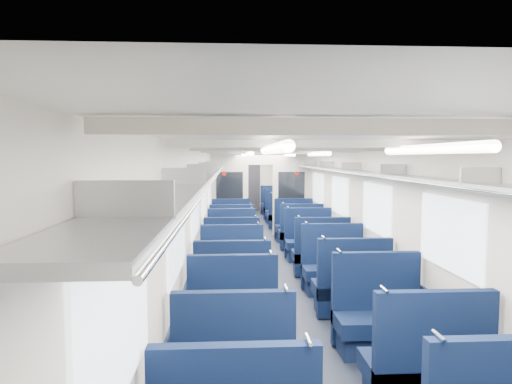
% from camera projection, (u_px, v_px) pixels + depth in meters
% --- Properties ---
extents(floor, '(2.80, 18.00, 0.01)m').
position_uv_depth(floor, '(270.00, 259.00, 9.78)').
color(floor, black).
rests_on(floor, ground).
extents(ceiling, '(2.80, 18.00, 0.01)m').
position_uv_depth(ceiling, '(270.00, 151.00, 9.60)').
color(ceiling, silver).
rests_on(ceiling, wall_left).
extents(wall_left, '(0.02, 18.00, 2.35)m').
position_uv_depth(wall_left, '(205.00, 205.00, 9.61)').
color(wall_left, '#BCB6A7').
rests_on(wall_left, floor).
extents(dado_left, '(0.03, 17.90, 0.70)m').
position_uv_depth(dado_left, '(206.00, 243.00, 9.67)').
color(dado_left, black).
rests_on(dado_left, floor).
extents(wall_right, '(0.02, 18.00, 2.35)m').
position_uv_depth(wall_right, '(334.00, 205.00, 9.77)').
color(wall_right, '#BCB6A7').
rests_on(wall_right, floor).
extents(dado_right, '(0.03, 17.90, 0.70)m').
position_uv_depth(dado_right, '(333.00, 242.00, 9.83)').
color(dado_right, black).
rests_on(dado_right, floor).
extents(wall_far, '(2.80, 0.02, 2.35)m').
position_uv_depth(wall_far, '(251.00, 182.00, 18.65)').
color(wall_far, '#BCB6A7').
rests_on(wall_far, floor).
extents(luggage_rack_left, '(0.36, 17.40, 0.18)m').
position_uv_depth(luggage_rack_left, '(213.00, 168.00, 9.56)').
color(luggage_rack_left, '#B2B5BA').
rests_on(luggage_rack_left, wall_left).
extents(luggage_rack_right, '(0.36, 17.40, 0.18)m').
position_uv_depth(luggage_rack_right, '(326.00, 168.00, 9.70)').
color(luggage_rack_right, '#B2B5BA').
rests_on(luggage_rack_right, wall_right).
extents(windows, '(2.78, 15.60, 0.75)m').
position_uv_depth(windows, '(272.00, 196.00, 9.21)').
color(windows, white).
rests_on(windows, wall_left).
extents(ceiling_fittings, '(2.70, 16.06, 0.11)m').
position_uv_depth(ceiling_fittings, '(271.00, 153.00, 9.34)').
color(ceiling_fittings, beige).
rests_on(ceiling_fittings, ceiling).
extents(end_door, '(0.75, 0.06, 2.00)m').
position_uv_depth(end_door, '(251.00, 187.00, 18.60)').
color(end_door, black).
rests_on(end_door, floor).
extents(bulkhead, '(2.80, 0.10, 2.35)m').
position_uv_depth(bulkhead, '(261.00, 192.00, 12.69)').
color(bulkhead, beige).
rests_on(bulkhead, floor).
extents(seat_4, '(1.02, 0.57, 1.14)m').
position_uv_depth(seat_4, '(234.00, 373.00, 3.86)').
color(seat_4, '#0B1837').
rests_on(seat_4, floor).
extents(seat_5, '(1.02, 0.57, 1.14)m').
position_uv_depth(seat_5, '(426.00, 372.00, 3.87)').
color(seat_5, '#0B1837').
rests_on(seat_5, floor).
extents(seat_6, '(1.02, 0.57, 1.14)m').
position_uv_depth(seat_6, '(233.00, 325.00, 4.95)').
color(seat_6, '#0B1837').
rests_on(seat_6, floor).
extents(seat_7, '(1.02, 0.57, 1.14)m').
position_uv_depth(seat_7, '(379.00, 321.00, 5.09)').
color(seat_7, '#0B1837').
rests_on(seat_7, floor).
extents(seat_8, '(1.02, 0.57, 1.14)m').
position_uv_depth(seat_8, '(232.00, 294.00, 6.09)').
color(seat_8, '#0B1837').
rests_on(seat_8, floor).
extents(seat_9, '(1.02, 0.57, 1.14)m').
position_uv_depth(seat_9, '(351.00, 290.00, 6.25)').
color(seat_9, '#0B1837').
rests_on(seat_9, floor).
extents(seat_10, '(1.02, 0.57, 1.14)m').
position_uv_depth(seat_10, '(232.00, 273.00, 7.20)').
color(seat_10, '#0B1837').
rests_on(seat_10, floor).
extents(seat_11, '(1.02, 0.57, 1.14)m').
position_uv_depth(seat_11, '(334.00, 271.00, 7.33)').
color(seat_11, '#0B1837').
rests_on(seat_11, floor).
extents(seat_12, '(1.02, 0.57, 1.14)m').
position_uv_depth(seat_12, '(232.00, 257.00, 8.37)').
color(seat_12, '#0B1837').
rests_on(seat_12, floor).
extents(seat_13, '(1.02, 0.57, 1.14)m').
position_uv_depth(seat_13, '(321.00, 257.00, 8.38)').
color(seat_13, '#0B1837').
rests_on(seat_13, floor).
extents(seat_14, '(1.02, 0.57, 1.14)m').
position_uv_depth(seat_14, '(232.00, 245.00, 9.49)').
color(seat_14, '#0B1837').
rests_on(seat_14, floor).
extents(seat_15, '(1.02, 0.57, 1.14)m').
position_uv_depth(seat_15, '(309.00, 244.00, 9.64)').
color(seat_15, '#0B1837').
rests_on(seat_15, floor).
extents(seat_16, '(1.02, 0.57, 1.14)m').
position_uv_depth(seat_16, '(232.00, 236.00, 10.60)').
color(seat_16, '#0B1837').
rests_on(seat_16, floor).
extents(seat_17, '(1.02, 0.57, 1.14)m').
position_uv_depth(seat_17, '(301.00, 235.00, 10.76)').
color(seat_17, '#0B1837').
rests_on(seat_17, floor).
extents(seat_18, '(1.02, 0.57, 1.14)m').
position_uv_depth(seat_18, '(231.00, 228.00, 11.75)').
color(seat_18, '#0B1837').
rests_on(seat_18, floor).
extents(seat_19, '(1.02, 0.57, 1.14)m').
position_uv_depth(seat_19, '(294.00, 228.00, 11.85)').
color(seat_19, '#0B1837').
rests_on(seat_19, floor).
extents(seat_20, '(1.02, 0.57, 1.14)m').
position_uv_depth(seat_20, '(231.00, 217.00, 13.86)').
color(seat_20, '#0B1837').
rests_on(seat_20, floor).
extents(seat_21, '(1.02, 0.57, 1.14)m').
position_uv_depth(seat_21, '(285.00, 217.00, 13.97)').
color(seat_21, '#0B1837').
rests_on(seat_21, floor).
extents(seat_22, '(1.02, 0.57, 1.14)m').
position_uv_depth(seat_22, '(231.00, 213.00, 15.03)').
color(seat_22, '#0B1837').
rests_on(seat_22, floor).
extents(seat_23, '(1.02, 0.57, 1.14)m').
position_uv_depth(seat_23, '(281.00, 213.00, 15.02)').
color(seat_23, '#0B1837').
rests_on(seat_23, floor).
extents(seat_24, '(1.02, 0.57, 1.14)m').
position_uv_depth(seat_24, '(231.00, 209.00, 16.10)').
color(seat_24, '#0B1837').
rests_on(seat_24, floor).
extents(seat_25, '(1.02, 0.57, 1.14)m').
position_uv_depth(seat_25, '(277.00, 209.00, 16.12)').
color(seat_25, '#0B1837').
rests_on(seat_25, floor).
extents(seat_26, '(1.02, 0.57, 1.14)m').
position_uv_depth(seat_26, '(231.00, 205.00, 17.34)').
color(seat_26, '#0B1837').
rests_on(seat_26, floor).
extents(seat_27, '(1.02, 0.57, 1.14)m').
position_uv_depth(seat_27, '(274.00, 205.00, 17.36)').
color(seat_27, '#0B1837').
rests_on(seat_27, floor).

